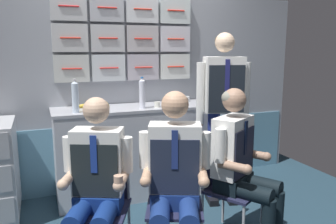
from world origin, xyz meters
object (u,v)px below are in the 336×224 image
crew_member_left (96,180)px  water_bottle_clear (75,97)px  crew_member_standing (223,103)px  folding_chair_left (102,193)px  espresso_cup_small (157,104)px  folding_chair_by_counter (223,177)px  crew_member_right (175,174)px  folding_chair_right (175,190)px  crew_member_by_counter (242,160)px  snack_banana (84,106)px

crew_member_left → water_bottle_clear: (-0.00, 1.05, 0.44)m
crew_member_standing → water_bottle_clear: bearing=165.7°
folding_chair_left → espresso_cup_small: 1.27m
crew_member_standing → water_bottle_clear: 1.43m
folding_chair_by_counter → water_bottle_clear: (-1.06, 0.94, 0.60)m
folding_chair_by_counter → crew_member_right: bearing=-154.4°
folding_chair_left → crew_member_right: size_ratio=0.66×
folding_chair_right → crew_member_by_counter: crew_member_by_counter is taller
water_bottle_clear → snack_banana: (0.11, 0.25, -0.13)m
folding_chair_left → crew_member_by_counter: 1.10m
crew_member_left → crew_member_right: (0.52, -0.14, 0.02)m
folding_chair_left → water_bottle_clear: 1.09m
crew_member_right → water_bottle_clear: bearing=113.7°
crew_member_standing → snack_banana: (-1.27, 0.60, -0.04)m
folding_chair_right → water_bottle_clear: 1.34m
folding_chair_right → crew_member_by_counter: bearing=-2.6°
folding_chair_right → crew_member_left: bearing=-179.7°
folding_chair_by_counter → snack_banana: snack_banana is taller
folding_chair_by_counter → water_bottle_clear: water_bottle_clear is taller
folding_chair_left → crew_member_by_counter: size_ratio=0.66×
crew_member_right → folding_chair_by_counter: 0.62m
crew_member_left → folding_chair_right: size_ratio=1.48×
folding_chair_left → espresso_cup_small: size_ratio=13.68×
crew_member_right → crew_member_left: bearing=164.6°
crew_member_by_counter → folding_chair_left: bearing=171.0°
folding_chair_by_counter → snack_banana: bearing=128.6°
crew_member_left → snack_banana: 1.34m
folding_chair_left → water_bottle_clear: (-0.07, 0.90, 0.60)m
folding_chair_left → folding_chair_right: 0.54m
crew_member_standing → espresso_cup_small: (-0.57, 0.36, -0.03)m
crew_member_standing → water_bottle_clear: (-1.38, 0.35, 0.09)m
crew_member_standing → crew_member_by_counter: bearing=-108.2°
water_bottle_clear → folding_chair_by_counter: bearing=-41.5°
crew_member_left → crew_member_right: crew_member_right is taller
crew_member_by_counter → water_bottle_clear: water_bottle_clear is taller
folding_chair_right → crew_member_right: 0.25m
folding_chair_left → snack_banana: size_ratio=4.82×
crew_member_left → crew_member_by_counter: 1.14m
crew_member_right → crew_member_by_counter: crew_member_right is taller
espresso_cup_small → snack_banana: size_ratio=0.35×
crew_member_standing → folding_chair_right: bearing=-138.8°
crew_member_right → snack_banana: crew_member_right is taller
folding_chair_left → espresso_cup_small: espresso_cup_small is taller
folding_chair_by_counter → folding_chair_left: bearing=178.0°
crew_member_standing → snack_banana: crew_member_standing is taller
crew_member_standing → water_bottle_clear: crew_member_standing is taller
water_bottle_clear → espresso_cup_small: bearing=0.5°
crew_member_left → crew_member_by_counter: bearing=-1.1°
crew_member_left → folding_chair_right: crew_member_left is taller
folding_chair_right → crew_member_standing: crew_member_standing is taller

